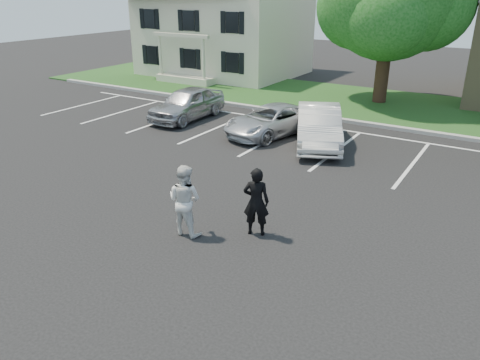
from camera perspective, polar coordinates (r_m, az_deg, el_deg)
name	(u,v)px	position (r m, az deg, el deg)	size (l,w,h in m)	color
ground_plane	(219,240)	(11.56, -2.63, -7.36)	(90.00, 90.00, 0.00)	black
curb	(369,124)	(21.78, 15.50, 6.59)	(40.00, 0.30, 0.15)	gray
grass_strip	(393,107)	(25.55, 18.18, 8.49)	(44.00, 8.00, 0.08)	#1D4A1B
stall_lines	(381,150)	(18.63, 16.79, 3.57)	(34.00, 5.36, 0.01)	silver
house	(224,17)	(33.91, -1.94, 19.26)	(10.30, 9.22, 7.60)	beige
man_black_suit	(256,202)	(11.45, 1.98, -2.67)	(0.64, 0.42, 1.76)	black
man_white_shirt	(185,200)	(11.55, -6.75, -2.45)	(0.88, 0.69, 1.82)	silver
car_silver_west	(187,103)	(22.10, -6.45, 9.26)	(1.73, 4.31, 1.47)	#AEADB3
car_silver_minivan	(271,120)	(19.62, 3.85, 7.27)	(2.02, 4.38, 1.22)	#B9BBC1
car_white_sedan	(319,126)	(18.46, 9.55, 6.51)	(1.61, 4.61, 1.52)	silver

